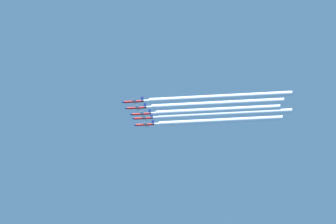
{
  "coord_description": "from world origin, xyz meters",
  "views": [
    {
      "loc": [
        -537.44,
        -92.79,
        1.62
      ],
      "look_at": [
        -0.17,
        -14.54,
        200.86
      ],
      "focal_mm": 120.04,
      "sensor_mm": 36.0,
      "label": 1
    }
  ],
  "objects_px": {
    "jet_inner_left": "(136,108)",
    "jet_far_right": "(144,125)",
    "jet_inner_right": "(143,118)",
    "jet_center": "(141,114)",
    "jet_far_left": "(133,102)"
  },
  "relations": [
    {
      "from": "jet_far_left",
      "to": "jet_far_right",
      "type": "height_order",
      "value": "jet_far_left"
    },
    {
      "from": "jet_far_left",
      "to": "jet_inner_right",
      "type": "xyz_separation_m",
      "value": [
        25.84,
        -0.63,
        0.29
      ]
    },
    {
      "from": "jet_inner_left",
      "to": "jet_far_right",
      "type": "distance_m",
      "value": 26.47
    },
    {
      "from": "jet_inner_right",
      "to": "jet_far_right",
      "type": "distance_m",
      "value": 9.01
    },
    {
      "from": "jet_inner_left",
      "to": "jet_center",
      "type": "height_order",
      "value": "jet_center"
    },
    {
      "from": "jet_far_left",
      "to": "jet_center",
      "type": "bearing_deg",
      "value": -3.06
    },
    {
      "from": "jet_inner_left",
      "to": "jet_far_right",
      "type": "height_order",
      "value": "jet_far_right"
    },
    {
      "from": "jet_inner_left",
      "to": "jet_inner_right",
      "type": "height_order",
      "value": "jet_inner_right"
    },
    {
      "from": "jet_inner_left",
      "to": "jet_center",
      "type": "distance_m",
      "value": 9.55
    },
    {
      "from": "jet_inner_left",
      "to": "jet_far_left",
      "type": "bearing_deg",
      "value": 179.62
    },
    {
      "from": "jet_inner_right",
      "to": "jet_far_right",
      "type": "xyz_separation_m",
      "value": [
        8.97,
        0.68,
        -0.4
      ]
    },
    {
      "from": "jet_center",
      "to": "jet_inner_right",
      "type": "xyz_separation_m",
      "value": [
        7.98,
        0.33,
        0.52
      ]
    },
    {
      "from": "jet_far_right",
      "to": "jet_inner_left",
      "type": "bearing_deg",
      "value": -179.76
    },
    {
      "from": "jet_inner_left",
      "to": "jet_center",
      "type": "bearing_deg",
      "value": -5.4
    },
    {
      "from": "jet_far_left",
      "to": "jet_inner_right",
      "type": "relative_size",
      "value": 1.0
    }
  ]
}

